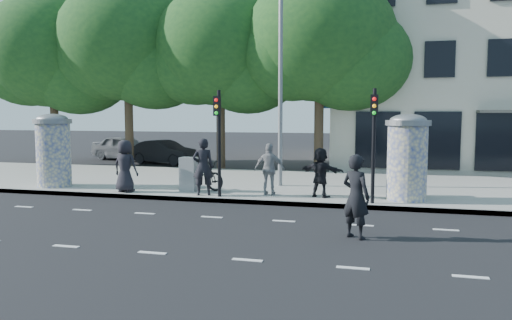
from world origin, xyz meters
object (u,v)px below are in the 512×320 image
(traffic_pole_near, at_px, (219,132))
(ped_a, at_px, (125,166))
(ad_column_right, at_px, (407,155))
(ped_b, at_px, (203,167))
(car_mid, at_px, (164,152))
(man_road, at_px, (356,196))
(street_lamp, at_px, (280,58))
(ped_e, at_px, (270,169))
(bicycle, at_px, (201,175))
(cabinet_right, at_px, (396,179))
(car_left, at_px, (125,148))
(ped_f, at_px, (321,172))
(traffic_pole_far, at_px, (374,133))
(cabinet_left, at_px, (189,174))
(ad_column_left, at_px, (53,149))

(traffic_pole_near, height_order, ped_a, traffic_pole_near)
(ad_column_right, bearing_deg, ped_b, -173.51)
(ped_b, xyz_separation_m, car_mid, (-6.10, 10.22, -0.42))
(ped_b, xyz_separation_m, man_road, (5.11, -3.91, -0.13))
(street_lamp, height_order, ped_e, street_lamp)
(bicycle, xyz_separation_m, car_mid, (-5.59, 9.13, 0.01))
(cabinet_right, height_order, car_mid, car_mid)
(traffic_pole_near, distance_m, ped_a, 3.60)
(car_left, bearing_deg, ped_f, -115.81)
(traffic_pole_far, bearing_deg, cabinet_left, 171.87)
(cabinet_left, bearing_deg, ad_column_right, 2.38)
(ped_b, height_order, ped_f, ped_b)
(traffic_pole_near, xyz_separation_m, ped_a, (-3.39, 0.14, -1.19))
(street_lamp, height_order, ped_b, street_lamp)
(traffic_pole_far, bearing_deg, ped_b, 178.10)
(bicycle, bearing_deg, car_left, 56.94)
(ped_a, bearing_deg, cabinet_right, -165.80)
(ad_column_right, xyz_separation_m, bicycle, (-6.91, 0.36, -0.88))
(ped_b, distance_m, bicycle, 1.28)
(traffic_pole_far, relative_size, cabinet_right, 3.06)
(ad_column_right, xyz_separation_m, man_road, (-1.29, -4.64, -0.58))
(cabinet_left, relative_size, car_left, 0.27)
(traffic_pole_far, xyz_separation_m, bicycle, (-5.91, 1.27, -1.57))
(ped_f, relative_size, cabinet_left, 1.36)
(ped_a, bearing_deg, ped_e, -168.17)
(cabinet_left, xyz_separation_m, car_mid, (-5.31, 9.51, -0.07))
(ad_column_left, relative_size, traffic_pole_near, 0.78)
(ad_column_left, relative_size, ad_column_right, 1.00)
(ped_b, distance_m, ped_e, 2.17)
(ad_column_left, relative_size, bicycle, 1.37)
(ped_a, height_order, ped_b, ped_b)
(ad_column_left, xyz_separation_m, ped_e, (8.10, 0.03, -0.54))
(ped_b, bearing_deg, man_road, 122.76)
(ad_column_left, distance_m, ped_e, 8.12)
(ped_b, xyz_separation_m, ped_f, (3.76, 0.57, -0.14))
(ped_e, xyz_separation_m, cabinet_left, (-2.89, 0.15, -0.27))
(ad_column_right, xyz_separation_m, traffic_pole_far, (-1.00, -0.91, 0.69))
(ad_column_left, xyz_separation_m, man_road, (11.11, -4.44, -0.58))
(traffic_pole_far, height_order, cabinet_right, traffic_pole_far)
(cabinet_right, bearing_deg, car_left, 139.11)
(cabinet_right, bearing_deg, street_lamp, 156.25)
(car_mid, bearing_deg, traffic_pole_near, -133.35)
(bicycle, bearing_deg, traffic_pole_near, -121.66)
(street_lamp, bearing_deg, ped_e, -87.31)
(ped_a, distance_m, man_road, 8.80)
(ad_column_left, xyz_separation_m, cabinet_right, (12.11, 0.89, -0.83))
(ad_column_right, relative_size, traffic_pole_far, 0.78)
(street_lamp, distance_m, car_left, 15.30)
(traffic_pole_far, relative_size, man_road, 1.78)
(car_mid, bearing_deg, street_lamp, -119.16)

